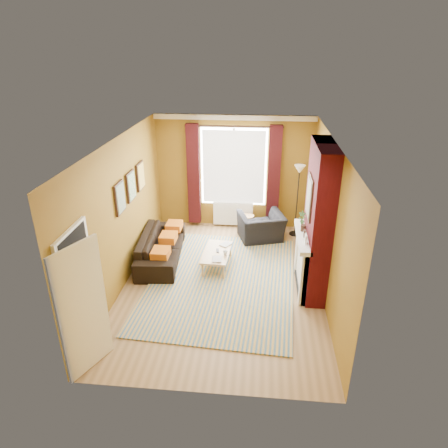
{
  "coord_description": "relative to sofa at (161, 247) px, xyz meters",
  "views": [
    {
      "loc": [
        0.67,
        -6.67,
        4.33
      ],
      "look_at": [
        0.0,
        0.25,
        1.15
      ],
      "focal_mm": 32.0,
      "sensor_mm": 36.0,
      "label": 1
    }
  ],
  "objects": [
    {
      "name": "wicker_stool",
      "position": [
        1.79,
        1.61,
        -0.09
      ],
      "size": [
        0.38,
        0.38,
        0.42
      ],
      "rotation": [
        0.0,
        0.0,
        0.14
      ],
      "color": "olive",
      "rests_on": "ground"
    },
    {
      "name": "striped_rug",
      "position": [
        1.4,
        -0.75,
        -0.29
      ],
      "size": [
        3.05,
        4.05,
        0.02
      ],
      "rotation": [
        0.0,
        0.0,
        -0.06
      ],
      "color": "#346390",
      "rests_on": "ground"
    },
    {
      "name": "floor_lamp",
      "position": [
        2.97,
        1.52,
        1.08
      ],
      "size": [
        0.29,
        0.29,
        1.76
      ],
      "rotation": [
        0.0,
        0.0,
        -0.14
      ],
      "color": "black",
      "rests_on": "ground"
    },
    {
      "name": "book_b",
      "position": [
        1.32,
        0.18,
        0.06
      ],
      "size": [
        0.29,
        0.31,
        0.02
      ],
      "primitive_type": "imported",
      "rotation": [
        0.0,
        0.0,
        -0.59
      ],
      "color": "#999999",
      "rests_on": "coffee_table"
    },
    {
      "name": "coffee_table",
      "position": [
        1.24,
        -0.19,
        0.01
      ],
      "size": [
        0.59,
        1.08,
        0.35
      ],
      "rotation": [
        0.0,
        0.0,
        -0.06
      ],
      "color": "tan",
      "rests_on": "ground"
    },
    {
      "name": "ground",
      "position": [
        1.42,
        -0.79,
        -0.3
      ],
      "size": [
        5.5,
        5.5,
        0.0
      ],
      "primitive_type": "plane",
      "color": "olive",
      "rests_on": "ground"
    },
    {
      "name": "mug",
      "position": [
        1.42,
        -0.32,
        0.09
      ],
      "size": [
        0.11,
        0.11,
        0.09
      ],
      "primitive_type": "imported",
      "rotation": [
        0.0,
        0.0,
        -0.17
      ],
      "color": "#999999",
      "rests_on": "coffee_table"
    },
    {
      "name": "tv_remote",
      "position": [
        1.25,
        -0.17,
        0.06
      ],
      "size": [
        0.08,
        0.17,
        0.02
      ],
      "rotation": [
        0.0,
        0.0,
        0.18
      ],
      "color": "#2A2A2C",
      "rests_on": "coffee_table"
    },
    {
      "name": "armchair",
      "position": [
        2.14,
        1.16,
        0.02
      ],
      "size": [
        1.23,
        1.14,
        0.66
      ],
      "primitive_type": "imported",
      "rotation": [
        0.0,
        0.0,
        3.44
      ],
      "color": "black",
      "rests_on": "ground"
    },
    {
      "name": "sofa",
      "position": [
        0.0,
        0.0,
        0.0
      ],
      "size": [
        0.98,
        2.14,
        0.61
      ],
      "primitive_type": "imported",
      "rotation": [
        0.0,
        0.0,
        1.65
      ],
      "color": "black",
      "rests_on": "ground"
    },
    {
      "name": "room_walls",
      "position": [
        2.05,
        -0.51,
        1.08
      ],
      "size": [
        3.82,
        5.54,
        2.83
      ],
      "color": "olive",
      "rests_on": "ground"
    },
    {
      "name": "book_a",
      "position": [
        1.18,
        -0.54,
        0.06
      ],
      "size": [
        0.21,
        0.27,
        0.02
      ],
      "primitive_type": "imported",
      "rotation": [
        0.0,
        0.0,
        0.07
      ],
      "color": "#999999",
      "rests_on": "coffee_table"
    }
  ]
}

